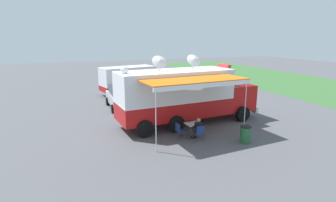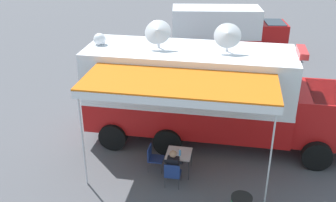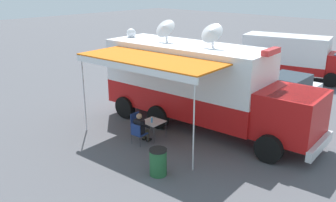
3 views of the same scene
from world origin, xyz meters
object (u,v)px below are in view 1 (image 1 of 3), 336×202
(folding_chair_at_table, at_px, (199,132))
(support_truck, at_px, (133,80))
(folding_table, at_px, (193,125))
(water_bottle, at_px, (195,122))
(command_truck, at_px, (186,94))
(trash_bin, at_px, (245,134))
(car_far_corner, at_px, (182,95))
(folding_chair_beside_table, at_px, (180,130))
(car_behind_truck, at_px, (121,97))
(seated_responder, at_px, (197,128))

(folding_chair_at_table, height_order, support_truck, support_truck)
(folding_table, relative_size, water_bottle, 3.82)
(command_truck, bearing_deg, trash_bin, 20.76)
(car_far_corner, bearing_deg, folding_chair_at_table, -17.92)
(water_bottle, bearing_deg, folding_chair_at_table, -6.04)
(folding_chair_beside_table, bearing_deg, folding_table, 94.61)
(command_truck, distance_m, car_behind_truck, 6.43)
(folding_chair_at_table, height_order, seated_responder, seated_responder)
(command_truck, distance_m, trash_bin, 4.69)
(car_behind_truck, bearing_deg, folding_table, 17.11)
(folding_chair_beside_table, height_order, trash_bin, trash_bin)
(seated_responder, height_order, car_behind_truck, car_behind_truck)
(folding_table, height_order, support_truck, support_truck)
(car_far_corner, bearing_deg, folding_chair_beside_table, -25.64)
(folding_chair_beside_table, height_order, car_far_corner, car_far_corner)
(car_far_corner, bearing_deg, command_truck, -22.31)
(water_bottle, bearing_deg, folding_table, -152.18)
(water_bottle, relative_size, support_truck, 0.03)
(water_bottle, relative_size, folding_chair_beside_table, 0.26)
(command_truck, distance_m, folding_chair_at_table, 3.42)
(seated_responder, height_order, trash_bin, seated_responder)
(folding_table, xyz_separation_m, folding_chair_beside_table, (0.07, -0.85, -0.16))
(command_truck, xyz_separation_m, trash_bin, (4.16, 1.58, -1.49))
(water_bottle, xyz_separation_m, folding_chair_at_table, (0.69, -0.07, -0.32))
(support_truck, xyz_separation_m, car_behind_truck, (5.05, -2.27, -0.51))
(command_truck, xyz_separation_m, seated_responder, (2.86, -0.60, -1.30))
(folding_chair_at_table, relative_size, seated_responder, 0.70)
(water_bottle, xyz_separation_m, car_far_corner, (-6.88, 2.38, 0.05))
(folding_chair_at_table, relative_size, car_behind_truck, 0.21)
(support_truck, bearing_deg, car_far_corner, 22.84)
(folding_table, distance_m, water_bottle, 0.20)
(seated_responder, xyz_separation_m, trash_bin, (1.30, 2.18, -0.20))
(command_truck, relative_size, car_behind_truck, 2.29)
(command_truck, bearing_deg, seated_responder, -11.95)
(command_truck, bearing_deg, car_behind_truck, -151.86)
(support_truck, bearing_deg, seated_responder, 0.48)
(folding_table, relative_size, car_behind_truck, 0.20)
(folding_table, xyz_separation_m, support_truck, (-12.88, -0.14, 0.71))
(folding_table, relative_size, trash_bin, 0.94)
(folding_chair_at_table, bearing_deg, command_truck, 169.02)
(folding_chair_beside_table, bearing_deg, folding_chair_at_table, 48.81)
(command_truck, height_order, seated_responder, command_truck)
(folding_table, xyz_separation_m, car_far_corner, (-6.77, 2.43, 0.21))
(folding_chair_beside_table, bearing_deg, water_bottle, 87.32)
(folding_chair_beside_table, height_order, seated_responder, seated_responder)
(folding_table, height_order, folding_chair_beside_table, folding_chair_beside_table)
(support_truck, bearing_deg, command_truck, 3.86)
(folding_table, bearing_deg, support_truck, -179.37)
(folding_table, xyz_separation_m, seated_responder, (0.61, -0.03, -0.02))
(folding_chair_beside_table, relative_size, trash_bin, 0.96)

